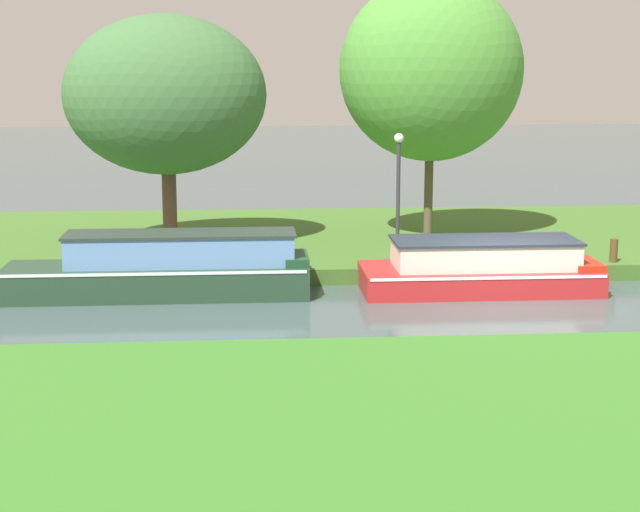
% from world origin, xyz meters
% --- Properties ---
extents(ground_plane, '(120.00, 120.00, 0.00)m').
position_xyz_m(ground_plane, '(0.00, 0.00, 0.00)').
color(ground_plane, '#3E5153').
extents(riverbank_far, '(72.00, 10.00, 0.40)m').
position_xyz_m(riverbank_far, '(0.00, 7.00, 0.20)').
color(riverbank_far, '#3F6926').
rests_on(riverbank_far, ground_plane).
extents(forest_barge, '(6.98, 1.67, 1.50)m').
position_xyz_m(forest_barge, '(-7.73, 1.20, 0.65)').
color(forest_barge, '#233E2A').
rests_on(forest_barge, ground_plane).
extents(red_narrowboat, '(5.57, 2.13, 1.25)m').
position_xyz_m(red_narrowboat, '(-0.32, 1.20, 0.55)').
color(red_narrowboat, red).
rests_on(red_narrowboat, ground_plane).
extents(willow_tree_left, '(5.41, 3.86, 6.20)m').
position_xyz_m(willow_tree_left, '(-8.00, 5.54, 4.46)').
color(willow_tree_left, brown).
rests_on(willow_tree_left, riverbank_far).
extents(willow_tree_centre, '(5.13, 4.12, 7.25)m').
position_xyz_m(willow_tree_centre, '(-0.70, 6.32, 5.11)').
color(willow_tree_centre, brown).
rests_on(willow_tree_centre, riverbank_far).
extents(lamp_post, '(0.24, 0.24, 3.21)m').
position_xyz_m(lamp_post, '(-2.08, 3.07, 2.39)').
color(lamp_post, '#333338').
rests_on(lamp_post, riverbank_far).
extents(mooring_post_far, '(0.20, 0.20, 0.59)m').
position_xyz_m(mooring_post_far, '(3.30, 2.39, 0.70)').
color(mooring_post_far, brown).
rests_on(mooring_post_far, riverbank_far).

